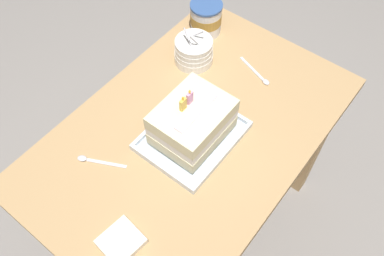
% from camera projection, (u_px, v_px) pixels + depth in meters
% --- Properties ---
extents(ground_plane, '(8.00, 8.00, 0.00)m').
position_uv_depth(ground_plane, '(192.00, 222.00, 1.95)').
color(ground_plane, gray).
extents(dining_table, '(1.08, 0.70, 0.77)m').
position_uv_depth(dining_table, '(192.00, 150.00, 1.42)').
color(dining_table, tan).
rests_on(dining_table, ground_plane).
extents(foil_tray, '(0.31, 0.25, 0.02)m').
position_uv_depth(foil_tray, '(192.00, 136.00, 1.29)').
color(foil_tray, silver).
rests_on(foil_tray, dining_table).
extents(birthday_cake, '(0.22, 0.18, 0.18)m').
position_uv_depth(birthday_cake, '(192.00, 122.00, 1.22)').
color(birthday_cake, beige).
rests_on(birthday_cake, foil_tray).
extents(bowl_stack, '(0.14, 0.14, 0.14)m').
position_uv_depth(bowl_stack, '(194.00, 51.00, 1.45)').
color(bowl_stack, white).
rests_on(bowl_stack, dining_table).
extents(ice_cream_tub, '(0.12, 0.12, 0.12)m').
position_uv_depth(ice_cream_tub, '(206.00, 18.00, 1.52)').
color(ice_cream_tub, white).
rests_on(ice_cream_tub, dining_table).
extents(serving_spoon_near_tray, '(0.06, 0.15, 0.01)m').
position_uv_depth(serving_spoon_near_tray, '(260.00, 77.00, 1.43)').
color(serving_spoon_near_tray, silver).
rests_on(serving_spoon_near_tray, dining_table).
extents(serving_spoon_by_bowls, '(0.08, 0.14, 0.01)m').
position_uv_depth(serving_spoon_by_bowls, '(91.00, 160.00, 1.24)').
color(serving_spoon_by_bowls, silver).
rests_on(serving_spoon_by_bowls, dining_table).
extents(napkin_pile, '(0.12, 0.11, 0.02)m').
position_uv_depth(napkin_pile, '(121.00, 242.00, 1.09)').
color(napkin_pile, silver).
rests_on(napkin_pile, dining_table).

